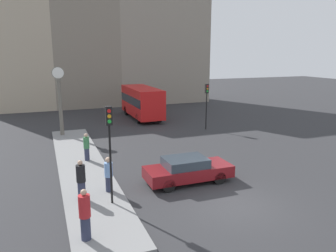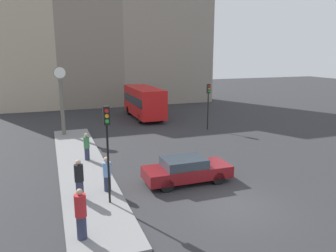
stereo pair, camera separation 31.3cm
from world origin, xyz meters
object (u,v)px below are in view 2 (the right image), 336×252
object	(u,v)px
pedestrian_red_top	(81,214)
street_clock	(62,101)
bus_distant	(144,101)
pedestrian_green_hoodie	(87,147)
pedestrian_black_jacket	(79,180)
traffic_light_far	(208,97)
pedestrian_blue_stripe	(107,174)
traffic_light_near	(107,135)
sedan_car	(186,170)

from	to	relation	value
pedestrian_red_top	street_clock	bearing A→B (deg)	89.35
bus_distant	pedestrian_red_top	size ratio (longest dim) A/B	3.96
pedestrian_green_hoodie	pedestrian_black_jacket	bearing A→B (deg)	-99.72
pedestrian_black_jacket	traffic_light_far	bearing A→B (deg)	42.19
traffic_light_far	street_clock	world-z (taller)	street_clock
traffic_light_far	pedestrian_red_top	bearing A→B (deg)	-130.58
pedestrian_blue_stripe	traffic_light_near	bearing A→B (deg)	-95.63
street_clock	pedestrian_black_jacket	world-z (taller)	street_clock
traffic_light_near	pedestrian_red_top	xyz separation A→B (m)	(-1.38, -2.43, -2.03)
sedan_car	traffic_light_near	size ratio (longest dim) A/B	1.04
traffic_light_far	pedestrian_red_top	world-z (taller)	traffic_light_far
pedestrian_blue_stripe	pedestrian_black_jacket	world-z (taller)	pedestrian_black_jacket
sedan_car	pedestrian_black_jacket	bearing A→B (deg)	-176.30
pedestrian_green_hoodie	pedestrian_red_top	bearing A→B (deg)	-97.67
sedan_car	pedestrian_red_top	xyz separation A→B (m)	(-5.38, -3.57, 0.35)
pedestrian_red_top	traffic_light_near	bearing A→B (deg)	60.37
traffic_light_far	pedestrian_red_top	xyz separation A→B (m)	(-11.57, -13.51, -1.71)
pedestrian_blue_stripe	pedestrian_red_top	world-z (taller)	pedestrian_red_top
traffic_light_far	street_clock	bearing A→B (deg)	170.39
bus_distant	pedestrian_black_jacket	xyz separation A→B (m)	(-7.72, -16.82, -0.72)
traffic_light_far	pedestrian_red_top	distance (m)	17.88
pedestrian_red_top	sedan_car	bearing A→B (deg)	33.59
traffic_light_far	pedestrian_blue_stripe	distance (m)	14.21
traffic_light_near	traffic_light_far	distance (m)	15.06
traffic_light_near	pedestrian_blue_stripe	distance (m)	2.46
street_clock	pedestrian_blue_stripe	size ratio (longest dim) A/B	3.18
pedestrian_blue_stripe	street_clock	bearing A→B (deg)	96.43
traffic_light_near	traffic_light_far	bearing A→B (deg)	47.40
pedestrian_green_hoodie	pedestrian_red_top	world-z (taller)	pedestrian_red_top
sedan_car	traffic_light_near	xyz separation A→B (m)	(-4.00, -1.14, 2.38)
sedan_car	pedestrian_green_hoodie	size ratio (longest dim) A/B	2.65
traffic_light_far	bus_distant	bearing A→B (deg)	118.92
sedan_car	bus_distant	world-z (taller)	bus_distant
traffic_light_far	pedestrian_black_jacket	bearing A→B (deg)	-137.81
bus_distant	pedestrian_red_top	bearing A→B (deg)	-111.64
traffic_light_near	traffic_light_far	world-z (taller)	traffic_light_near
traffic_light_near	pedestrian_green_hoodie	world-z (taller)	traffic_light_near
traffic_light_near	street_clock	size ratio (longest dim) A/B	0.80
pedestrian_black_jacket	bus_distant	bearing A→B (deg)	65.36
traffic_light_far	pedestrian_blue_stripe	xyz separation A→B (m)	(-10.07, -9.86, -1.80)
sedan_car	street_clock	world-z (taller)	street_clock
sedan_car	traffic_light_near	world-z (taller)	traffic_light_near
traffic_light_near	pedestrian_blue_stripe	world-z (taller)	traffic_light_near
street_clock	traffic_light_near	bearing A→B (deg)	-84.70
bus_distant	pedestrian_black_jacket	world-z (taller)	bus_distant
traffic_light_far	pedestrian_blue_stripe	size ratio (longest dim) A/B	2.34
sedan_car	traffic_light_near	distance (m)	4.79
bus_distant	pedestrian_red_top	world-z (taller)	bus_distant
pedestrian_green_hoodie	sedan_car	bearing A→B (deg)	-49.43
street_clock	pedestrian_green_hoodie	distance (m)	7.22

